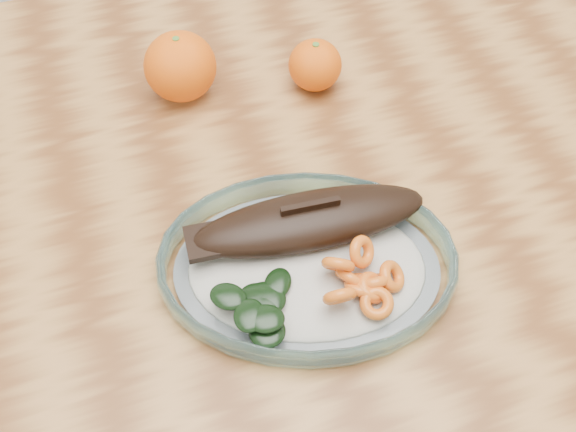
{
  "coord_description": "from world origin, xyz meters",
  "views": [
    {
      "loc": [
        -0.14,
        -0.51,
        1.37
      ],
      "look_at": [
        0.0,
        -0.09,
        0.77
      ],
      "focal_mm": 45.0,
      "sensor_mm": 36.0,
      "label": 1
    }
  ],
  "objects_px": {
    "dining_table": "(263,220)",
    "plated_meal": "(307,261)",
    "orange_left": "(180,66)",
    "orange_right": "(315,65)"
  },
  "relations": [
    {
      "from": "dining_table",
      "to": "plated_meal",
      "type": "bearing_deg",
      "value": -88.4
    },
    {
      "from": "orange_left",
      "to": "orange_right",
      "type": "bearing_deg",
      "value": -13.29
    },
    {
      "from": "orange_right",
      "to": "plated_meal",
      "type": "bearing_deg",
      "value": -111.28
    },
    {
      "from": "orange_left",
      "to": "orange_right",
      "type": "xyz_separation_m",
      "value": [
        0.16,
        -0.04,
        -0.01
      ]
    },
    {
      "from": "plated_meal",
      "to": "orange_right",
      "type": "xyz_separation_m",
      "value": [
        0.1,
        0.25,
        0.01
      ]
    },
    {
      "from": "orange_left",
      "to": "orange_right",
      "type": "height_order",
      "value": "orange_left"
    },
    {
      "from": "dining_table",
      "to": "orange_right",
      "type": "relative_size",
      "value": 18.59
    },
    {
      "from": "plated_meal",
      "to": "orange_right",
      "type": "height_order",
      "value": "plated_meal"
    },
    {
      "from": "dining_table",
      "to": "plated_meal",
      "type": "relative_size",
      "value": 1.79
    },
    {
      "from": "plated_meal",
      "to": "orange_left",
      "type": "distance_m",
      "value": 0.3
    }
  ]
}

